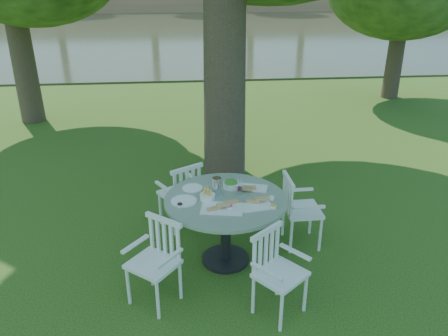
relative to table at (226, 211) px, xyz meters
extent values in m
plane|color=#1C3B0C|center=(0.06, 0.60, -0.67)|extent=(140.00, 140.00, 0.00)
cylinder|color=black|center=(0.00, 0.00, -0.65)|extent=(0.56, 0.56, 0.04)
cylinder|color=black|center=(0.00, 0.00, -0.25)|extent=(0.12, 0.12, 0.75)
cylinder|color=gray|center=(0.00, 0.00, 0.14)|extent=(1.38, 1.38, 0.04)
cylinder|color=white|center=(1.17, 0.08, -0.44)|extent=(0.04, 0.04, 0.45)
cylinder|color=white|center=(1.16, 0.48, -0.44)|extent=(0.04, 0.04, 0.45)
cylinder|color=white|center=(0.80, 0.07, -0.44)|extent=(0.04, 0.04, 0.45)
cylinder|color=white|center=(0.80, 0.48, -0.44)|extent=(0.04, 0.04, 0.45)
cube|color=white|center=(0.98, 0.28, -0.19)|extent=(0.43, 0.47, 0.04)
cube|color=white|center=(0.78, 0.28, 0.02)|extent=(0.05, 0.46, 0.46)
cylinder|color=white|center=(-0.45, 1.14, -0.44)|extent=(0.04, 0.04, 0.46)
cylinder|color=white|center=(-0.79, 0.93, -0.44)|extent=(0.04, 0.04, 0.46)
cylinder|color=white|center=(-0.25, 0.83, -0.44)|extent=(0.04, 0.04, 0.46)
cylinder|color=white|center=(-0.60, 0.62, -0.44)|extent=(0.04, 0.04, 0.46)
cube|color=white|center=(-0.52, 0.88, -0.19)|extent=(0.62, 0.61, 0.04)
cube|color=white|center=(-0.42, 0.71, 0.02)|extent=(0.42, 0.28, 0.47)
cylinder|color=white|center=(-1.07, -0.65, -0.45)|extent=(0.04, 0.04, 0.44)
cylinder|color=white|center=(-0.76, -0.90, -0.45)|extent=(0.04, 0.04, 0.44)
cylinder|color=white|center=(-0.84, -0.37, -0.45)|extent=(0.04, 0.04, 0.44)
cylinder|color=white|center=(-0.54, -0.62, -0.45)|extent=(0.04, 0.04, 0.44)
cube|color=white|center=(-0.80, -0.63, -0.21)|extent=(0.61, 0.61, 0.04)
cube|color=white|center=(-0.68, -0.48, 0.00)|extent=(0.38, 0.31, 0.45)
cylinder|color=white|center=(0.40, -1.18, -0.45)|extent=(0.03, 0.03, 0.44)
cylinder|color=white|center=(0.70, -0.93, -0.45)|extent=(0.03, 0.03, 0.44)
cylinder|color=white|center=(0.18, -0.91, -0.45)|extent=(0.03, 0.03, 0.44)
cylinder|color=white|center=(0.48, -0.66, -0.45)|extent=(0.03, 0.03, 0.44)
cube|color=white|center=(0.44, -0.92, -0.21)|extent=(0.60, 0.60, 0.04)
cube|color=white|center=(0.32, -0.77, -0.01)|extent=(0.37, 0.31, 0.45)
cube|color=white|center=(-0.06, -0.24, 0.17)|extent=(0.49, 0.35, 0.02)
cube|color=white|center=(0.31, -0.22, 0.17)|extent=(0.38, 0.26, 0.01)
cube|color=white|center=(0.34, 0.22, 0.17)|extent=(0.38, 0.28, 0.01)
cylinder|color=white|center=(-0.47, -0.03, 0.17)|extent=(0.29, 0.29, 0.01)
cylinder|color=white|center=(-0.36, 0.28, 0.17)|extent=(0.24, 0.24, 0.01)
cylinder|color=white|center=(-0.20, -0.01, 0.20)|extent=(0.17, 0.17, 0.07)
cylinder|color=white|center=(0.09, 0.26, 0.19)|extent=(0.19, 0.19, 0.06)
cylinder|color=silver|center=(-0.09, 0.11, 0.27)|extent=(0.10, 0.10, 0.21)
cylinder|color=white|center=(0.17, 0.09, 0.25)|extent=(0.07, 0.07, 0.18)
cylinder|color=white|center=(-0.10, 0.10, 0.22)|extent=(0.06, 0.06, 0.11)
cylinder|color=white|center=(-0.21, 0.09, 0.22)|extent=(0.07, 0.07, 0.12)
cylinder|color=white|center=(0.01, -0.24, 0.18)|extent=(0.07, 0.07, 0.03)
cylinder|color=white|center=(0.48, -0.27, 0.18)|extent=(0.07, 0.07, 0.03)
cylinder|color=white|center=(0.50, -0.08, 0.18)|extent=(0.06, 0.06, 0.03)
cylinder|color=white|center=(-0.51, -0.14, 0.18)|extent=(0.06, 0.06, 0.03)
cube|color=#2F341E|center=(0.06, 23.60, -0.67)|extent=(100.00, 28.00, 0.12)
cube|color=#906543|center=(0.06, 39.10, 0.43)|extent=(100.00, 3.00, 2.20)
camera|label=1|loc=(-0.45, -4.31, 2.44)|focal=35.00mm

